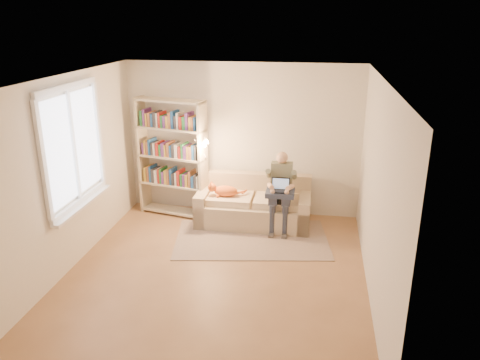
% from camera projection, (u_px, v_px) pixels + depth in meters
% --- Properties ---
extents(floor, '(4.50, 4.50, 0.00)m').
position_uv_depth(floor, '(215.00, 274.00, 6.32)').
color(floor, '#8C623F').
rests_on(floor, ground).
extents(ceiling, '(4.00, 4.50, 0.02)m').
position_uv_depth(ceiling, '(211.00, 79.00, 5.46)').
color(ceiling, white).
rests_on(ceiling, wall_back).
extents(wall_left, '(0.02, 4.50, 2.60)m').
position_uv_depth(wall_left, '(67.00, 175.00, 6.21)').
color(wall_left, silver).
rests_on(wall_left, floor).
extents(wall_right, '(0.02, 4.50, 2.60)m').
position_uv_depth(wall_right, '(377.00, 193.00, 5.58)').
color(wall_right, silver).
rests_on(wall_right, floor).
extents(wall_back, '(4.00, 0.02, 2.60)m').
position_uv_depth(wall_back, '(242.00, 140.00, 7.98)').
color(wall_back, silver).
rests_on(wall_back, floor).
extents(wall_front, '(4.00, 0.02, 2.60)m').
position_uv_depth(wall_front, '(153.00, 277.00, 3.80)').
color(wall_front, silver).
rests_on(wall_front, floor).
extents(window, '(0.12, 1.52, 1.69)m').
position_uv_depth(window, '(77.00, 166.00, 6.36)').
color(window, white).
rests_on(window, wall_left).
extents(sofa, '(1.87, 0.85, 0.79)m').
position_uv_depth(sofa, '(254.00, 207.00, 7.80)').
color(sofa, tan).
rests_on(sofa, floor).
extents(person, '(0.34, 0.55, 1.27)m').
position_uv_depth(person, '(281.00, 187.00, 7.45)').
color(person, slate).
rests_on(person, sofa).
extents(cat, '(0.59, 0.21, 0.22)m').
position_uv_depth(cat, '(226.00, 190.00, 7.66)').
color(cat, orange).
rests_on(cat, sofa).
extents(blanket, '(0.45, 0.37, 0.08)m').
position_uv_depth(blanket, '(276.00, 192.00, 7.38)').
color(blanket, '#293147').
rests_on(blanket, person).
extents(laptop, '(0.28, 0.24, 0.24)m').
position_uv_depth(laptop, '(276.00, 187.00, 7.37)').
color(laptop, black).
rests_on(laptop, blanket).
extents(bookshelf, '(1.33, 0.64, 2.03)m').
position_uv_depth(bookshelf, '(172.00, 152.00, 7.89)').
color(bookshelf, beige).
rests_on(bookshelf, floor).
extents(rug, '(2.54, 1.74, 0.01)m').
position_uv_depth(rug, '(252.00, 239.00, 7.31)').
color(rug, gray).
rests_on(rug, floor).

